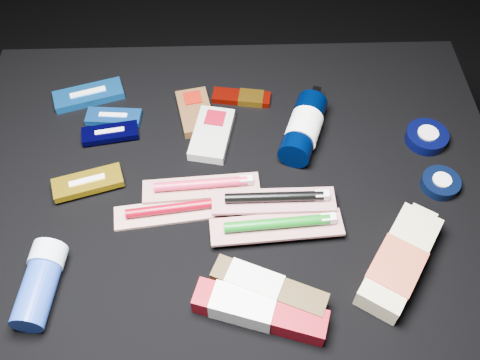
{
  "coord_description": "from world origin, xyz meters",
  "views": [
    {
      "loc": [
        -0.0,
        -0.54,
        1.17
      ],
      "look_at": [
        0.01,
        0.01,
        0.42
      ],
      "focal_mm": 40.0,
      "sensor_mm": 36.0,
      "label": 1
    }
  ],
  "objects_px": {
    "lotion_bottle": "(304,128)",
    "deodorant_stick": "(40,283)",
    "toothpaste_carton_red": "(254,310)",
    "bodywash_bottle": "(399,263)"
  },
  "relations": [
    {
      "from": "lotion_bottle",
      "to": "deodorant_stick",
      "type": "bearing_deg",
      "value": -125.3
    },
    {
      "from": "lotion_bottle",
      "to": "deodorant_stick",
      "type": "relative_size",
      "value": 1.39
    },
    {
      "from": "lotion_bottle",
      "to": "toothpaste_carton_red",
      "type": "xyz_separation_m",
      "value": [
        -0.11,
        -0.35,
        -0.01
      ]
    },
    {
      "from": "lotion_bottle",
      "to": "toothpaste_carton_red",
      "type": "bearing_deg",
      "value": -87.24
    },
    {
      "from": "lotion_bottle",
      "to": "toothpaste_carton_red",
      "type": "relative_size",
      "value": 0.93
    },
    {
      "from": "lotion_bottle",
      "to": "bodywash_bottle",
      "type": "bearing_deg",
      "value": -46.1
    },
    {
      "from": "deodorant_stick",
      "to": "lotion_bottle",
      "type": "bearing_deg",
      "value": 40.63
    },
    {
      "from": "bodywash_bottle",
      "to": "deodorant_stick",
      "type": "bearing_deg",
      "value": -144.06
    },
    {
      "from": "lotion_bottle",
      "to": "deodorant_stick",
      "type": "height_order",
      "value": "lotion_bottle"
    },
    {
      "from": "deodorant_stick",
      "to": "toothpaste_carton_red",
      "type": "bearing_deg",
      "value": -2.71
    }
  ]
}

